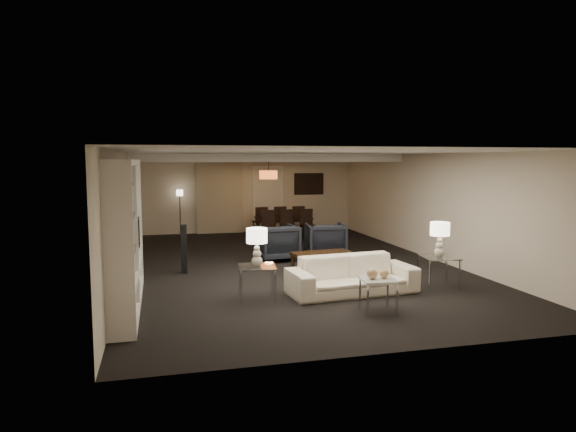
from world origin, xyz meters
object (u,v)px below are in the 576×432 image
Objects in this scene: marble_table at (378,295)px; chair_fm at (279,220)px; sofa at (352,275)px; table_lamp_left at (257,247)px; table_lamp_right at (440,240)px; floor_speaker at (184,249)px; vase_amber at (122,208)px; pendant_light at (268,175)px; armchair_right at (325,240)px; chair_fl at (260,221)px; side_table_left at (257,283)px; dining_table at (283,228)px; coffee_table at (324,263)px; armchair_left at (277,242)px; side_table_right at (439,272)px; floor_lamp at (180,213)px; chair_nm at (289,225)px; vase_blue at (123,244)px; television at (131,236)px; chair_nl at (269,226)px; chair_fr at (297,220)px; chair_nr at (308,225)px.

chair_fm is (0.39, 8.44, 0.19)m from marble_table.
table_lamp_left reaches higher than sofa.
table_lamp_right reaches higher than sofa.
vase_amber is at bearing -97.75° from floor_speaker.
pendant_light reaches higher than floor_speaker.
table_lamp_left is at bearing 174.77° from sofa.
sofa is at bearing 87.15° from armchair_right.
marble_table is at bearing 83.82° from chair_fl.
table_lamp_right is (3.40, 0.00, 0.61)m from side_table_left.
vase_amber reaches higher than dining_table.
armchair_left is at bearing 109.44° from coffee_table.
sofa is 6.71m from dining_table.
floor_lamp is (-4.33, 7.93, 0.43)m from side_table_right.
table_lamp_left is 2.65m from floor_speaker.
vase_amber is (-3.78, -2.14, 1.42)m from coffee_table.
sofa is 1.82× the size of coffee_table.
chair_nm is (0.39, 6.04, 0.12)m from sofa.
vase_blue reaches higher than coffee_table.
table_lamp_right is at bearing -16.99° from floor_speaker.
table_lamp_right is 2.12m from marble_table.
armchair_right is at bearing 55.12° from table_lamp_left.
television is at bearing 88.85° from vase_amber.
television is 7.07m from floor_lamp.
armchair_left is 1.44× the size of table_lamp_left.
dining_table is at bearing 60.65° from vase_blue.
floor_speaker is at bearing 114.46° from side_table_left.
pendant_light is 3.38m from armchair_right.
floor_speaker is 0.59× the size of dining_table.
chair_nm reaches higher than armchair_right.
pendant_light is 7.52m from marble_table.
vase_blue is 0.19× the size of chair_nl.
chair_fm is 0.63× the size of floor_lamp.
vase_blue is at bearing -113.19° from dining_table.
floor_lamp is (-2.63, 9.03, 0.46)m from marble_table.
table_lamp_left is 7.83m from chair_fr.
side_table_left is at bearing 68.94° from chair_fr.
floor_lamp is (1.15, 8.65, -0.43)m from vase_blue.
floor_speaker is 0.71× the size of floor_lamp.
pendant_light is at bearing 84.44° from chair_fl.
armchair_right is 4.06m from chair_fr.
table_lamp_left reaches higher than side_table_right.
vase_blue is 8.85m from chair_fl.
vase_amber reaches higher than chair_fm.
floor_speaker reaches higher than armchair_right.
vase_amber is (-5.48, -0.54, 1.36)m from side_table_right.
chair_nr is (3.77, 3.66, -0.06)m from floor_speaker.
table_lamp_left is 7.99m from floor_lamp.
chair_nl reaches higher than armchair_right.
armchair_left is 4.16m from chair_fm.
armchair_left is at bearing 71.57° from side_table_left.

